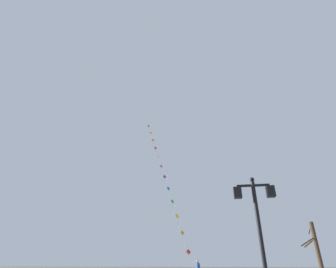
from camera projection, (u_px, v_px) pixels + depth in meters
name	position (u px, v px, depth m)	size (l,w,h in m)	color
twin_lantern_lamp_post	(257.00, 214.00, 9.07)	(1.45, 0.28, 4.44)	black
kite_train	(164.00, 175.00, 32.91)	(7.97, 11.75, 22.22)	brown
bare_tree	(318.00, 254.00, 15.92)	(1.22, 1.49, 3.92)	#423323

